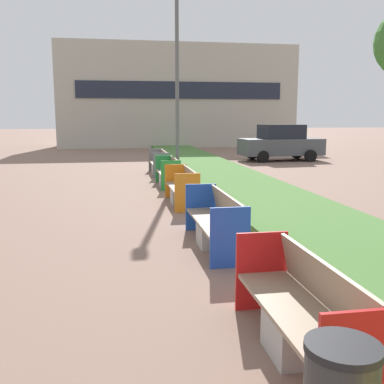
{
  "coord_description": "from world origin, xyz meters",
  "views": [
    {
      "loc": [
        -0.76,
        2.8,
        2.27
      ],
      "look_at": [
        0.9,
        12.57,
        0.6
      ],
      "focal_mm": 42.0,
      "sensor_mm": 36.0,
      "label": 1
    }
  ],
  "objects_px": {
    "bench_red_frame": "(301,319)",
    "bench_grey_frame": "(160,165)",
    "bench_green_frame": "(169,175)",
    "bench_orange_frame": "(183,190)",
    "parked_car_distant": "(281,143)",
    "bench_blue_frame": "(216,225)",
    "street_lamp_post": "(177,66)"
  },
  "relations": [
    {
      "from": "bench_red_frame",
      "to": "bench_orange_frame",
      "type": "distance_m",
      "value": 7.68
    },
    {
      "from": "bench_green_frame",
      "to": "bench_grey_frame",
      "type": "xyz_separation_m",
      "value": [
        0.01,
        3.14,
        0.01
      ]
    },
    {
      "from": "bench_blue_frame",
      "to": "bench_green_frame",
      "type": "xyz_separation_m",
      "value": [
        -0.01,
        7.07,
        -0.01
      ]
    },
    {
      "from": "bench_grey_frame",
      "to": "parked_car_distant",
      "type": "distance_m",
      "value": 8.15
    },
    {
      "from": "bench_blue_frame",
      "to": "bench_orange_frame",
      "type": "relative_size",
      "value": 1.13
    },
    {
      "from": "bench_grey_frame",
      "to": "street_lamp_post",
      "type": "xyz_separation_m",
      "value": [
        0.61,
        -0.83,
        3.72
      ]
    },
    {
      "from": "bench_green_frame",
      "to": "parked_car_distant",
      "type": "xyz_separation_m",
      "value": [
        6.76,
        7.66,
        0.55
      ]
    },
    {
      "from": "bench_blue_frame",
      "to": "street_lamp_post",
      "type": "relative_size",
      "value": 0.32
    },
    {
      "from": "bench_grey_frame",
      "to": "parked_car_distant",
      "type": "bearing_deg",
      "value": 33.81
    },
    {
      "from": "bench_orange_frame",
      "to": "parked_car_distant",
      "type": "xyz_separation_m",
      "value": [
        6.76,
        10.8,
        0.54
      ]
    },
    {
      "from": "bench_blue_frame",
      "to": "bench_green_frame",
      "type": "distance_m",
      "value": 7.07
    },
    {
      "from": "bench_blue_frame",
      "to": "bench_green_frame",
      "type": "height_order",
      "value": "same"
    },
    {
      "from": "bench_grey_frame",
      "to": "bench_orange_frame",
      "type": "bearing_deg",
      "value": -90.02
    },
    {
      "from": "bench_grey_frame",
      "to": "bench_blue_frame",
      "type": "bearing_deg",
      "value": -89.99
    },
    {
      "from": "bench_blue_frame",
      "to": "bench_orange_frame",
      "type": "xyz_separation_m",
      "value": [
        -0.0,
        3.93,
        -0.01
      ]
    },
    {
      "from": "bench_blue_frame",
      "to": "bench_grey_frame",
      "type": "bearing_deg",
      "value": 90.01
    },
    {
      "from": "bench_green_frame",
      "to": "bench_grey_frame",
      "type": "distance_m",
      "value": 3.14
    },
    {
      "from": "parked_car_distant",
      "to": "bench_orange_frame",
      "type": "bearing_deg",
      "value": -125.62
    },
    {
      "from": "bench_red_frame",
      "to": "bench_grey_frame",
      "type": "distance_m",
      "value": 13.95
    },
    {
      "from": "bench_blue_frame",
      "to": "street_lamp_post",
      "type": "bearing_deg",
      "value": 86.29
    },
    {
      "from": "bench_red_frame",
      "to": "bench_green_frame",
      "type": "distance_m",
      "value": 10.81
    },
    {
      "from": "bench_red_frame",
      "to": "bench_grey_frame",
      "type": "relative_size",
      "value": 0.95
    },
    {
      "from": "bench_green_frame",
      "to": "parked_car_distant",
      "type": "distance_m",
      "value": 10.23
    },
    {
      "from": "bench_orange_frame",
      "to": "street_lamp_post",
      "type": "height_order",
      "value": "street_lamp_post"
    },
    {
      "from": "street_lamp_post",
      "to": "parked_car_distant",
      "type": "relative_size",
      "value": 1.73
    },
    {
      "from": "bench_green_frame",
      "to": "bench_grey_frame",
      "type": "height_order",
      "value": "same"
    },
    {
      "from": "bench_red_frame",
      "to": "parked_car_distant",
      "type": "distance_m",
      "value": 19.68
    },
    {
      "from": "bench_blue_frame",
      "to": "street_lamp_post",
      "type": "height_order",
      "value": "street_lamp_post"
    },
    {
      "from": "bench_grey_frame",
      "to": "parked_car_distant",
      "type": "xyz_separation_m",
      "value": [
        6.76,
        4.53,
        0.54
      ]
    },
    {
      "from": "bench_green_frame",
      "to": "bench_blue_frame",
      "type": "bearing_deg",
      "value": -89.95
    },
    {
      "from": "bench_orange_frame",
      "to": "bench_green_frame",
      "type": "height_order",
      "value": "same"
    },
    {
      "from": "bench_green_frame",
      "to": "parked_car_distant",
      "type": "relative_size",
      "value": 0.44
    }
  ]
}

